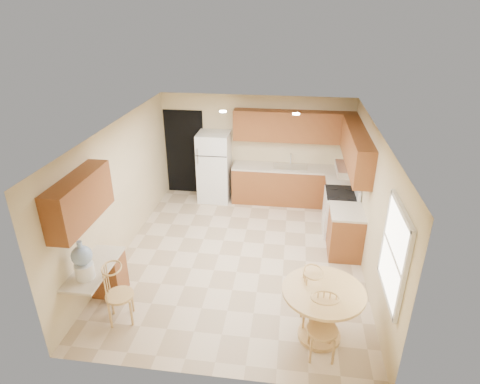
# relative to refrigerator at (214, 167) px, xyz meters

# --- Properties ---
(floor) EXTENTS (5.50, 5.50, 0.00)m
(floor) POSITION_rel_refrigerator_xyz_m (0.95, -2.40, -0.84)
(floor) COLOR beige
(floor) RESTS_ON ground
(ceiling) EXTENTS (4.50, 5.50, 0.02)m
(ceiling) POSITION_rel_refrigerator_xyz_m (0.95, -2.40, 1.66)
(ceiling) COLOR white
(ceiling) RESTS_ON wall_back
(wall_back) EXTENTS (4.50, 0.02, 2.50)m
(wall_back) POSITION_rel_refrigerator_xyz_m (0.95, 0.35, 0.41)
(wall_back) COLOR beige
(wall_back) RESTS_ON floor
(wall_front) EXTENTS (4.50, 0.02, 2.50)m
(wall_front) POSITION_rel_refrigerator_xyz_m (0.95, -5.15, 0.41)
(wall_front) COLOR beige
(wall_front) RESTS_ON floor
(wall_left) EXTENTS (0.02, 5.50, 2.50)m
(wall_left) POSITION_rel_refrigerator_xyz_m (-1.30, -2.40, 0.41)
(wall_left) COLOR beige
(wall_left) RESTS_ON floor
(wall_right) EXTENTS (0.02, 5.50, 2.50)m
(wall_right) POSITION_rel_refrigerator_xyz_m (3.20, -2.40, 0.41)
(wall_right) COLOR beige
(wall_right) RESTS_ON floor
(doorway) EXTENTS (0.90, 0.02, 2.10)m
(doorway) POSITION_rel_refrigerator_xyz_m (-0.80, 0.34, 0.21)
(doorway) COLOR black
(doorway) RESTS_ON floor
(base_cab_back) EXTENTS (2.75, 0.60, 0.87)m
(base_cab_back) POSITION_rel_refrigerator_xyz_m (1.83, 0.05, -0.40)
(base_cab_back) COLOR brown
(base_cab_back) RESTS_ON floor
(counter_back) EXTENTS (2.75, 0.63, 0.04)m
(counter_back) POSITION_rel_refrigerator_xyz_m (1.83, 0.05, 0.05)
(counter_back) COLOR beige
(counter_back) RESTS_ON base_cab_back
(base_cab_right_a) EXTENTS (0.60, 0.59, 0.87)m
(base_cab_right_a) POSITION_rel_refrigerator_xyz_m (2.90, -0.54, -0.40)
(base_cab_right_a) COLOR brown
(base_cab_right_a) RESTS_ON floor
(counter_right_a) EXTENTS (0.63, 0.59, 0.04)m
(counter_right_a) POSITION_rel_refrigerator_xyz_m (2.90, -0.54, 0.05)
(counter_right_a) COLOR beige
(counter_right_a) RESTS_ON base_cab_right_a
(base_cab_right_b) EXTENTS (0.60, 0.80, 0.87)m
(base_cab_right_b) POSITION_rel_refrigerator_xyz_m (2.90, -2.00, -0.40)
(base_cab_right_b) COLOR brown
(base_cab_right_b) RESTS_ON floor
(counter_right_b) EXTENTS (0.63, 0.80, 0.04)m
(counter_right_b) POSITION_rel_refrigerator_xyz_m (2.90, -2.00, 0.05)
(counter_right_b) COLOR beige
(counter_right_b) RESTS_ON base_cab_right_b
(upper_cab_back) EXTENTS (2.75, 0.33, 0.70)m
(upper_cab_back) POSITION_rel_refrigerator_xyz_m (1.83, 0.19, 1.01)
(upper_cab_back) COLOR brown
(upper_cab_back) RESTS_ON wall_back
(upper_cab_right) EXTENTS (0.33, 2.42, 0.70)m
(upper_cab_right) POSITION_rel_refrigerator_xyz_m (3.04, -1.19, 1.01)
(upper_cab_right) COLOR brown
(upper_cab_right) RESTS_ON wall_right
(upper_cab_left) EXTENTS (0.33, 1.40, 0.70)m
(upper_cab_left) POSITION_rel_refrigerator_xyz_m (-1.13, -4.00, 1.01)
(upper_cab_left) COLOR brown
(upper_cab_left) RESTS_ON wall_left
(sink) EXTENTS (0.78, 0.44, 0.01)m
(sink) POSITION_rel_refrigerator_xyz_m (1.80, 0.05, 0.07)
(sink) COLOR silver
(sink) RESTS_ON counter_back
(range_hood) EXTENTS (0.50, 0.76, 0.14)m
(range_hood) POSITION_rel_refrigerator_xyz_m (2.95, -1.22, 0.58)
(range_hood) COLOR silver
(range_hood) RESTS_ON upper_cab_right
(desk_pedestal) EXTENTS (0.48, 0.42, 0.72)m
(desk_pedestal) POSITION_rel_refrigerator_xyz_m (-1.05, -3.72, -0.48)
(desk_pedestal) COLOR brown
(desk_pedestal) RESTS_ON floor
(desk_top) EXTENTS (0.50, 1.20, 0.04)m
(desk_top) POSITION_rel_refrigerator_xyz_m (-1.05, -4.10, -0.09)
(desk_top) COLOR beige
(desk_top) RESTS_ON desk_pedestal
(window) EXTENTS (0.06, 1.12, 1.30)m
(window) POSITION_rel_refrigerator_xyz_m (3.18, -4.25, 0.66)
(window) COLOR white
(window) RESTS_ON wall_right
(can_light_a) EXTENTS (0.14, 0.14, 0.02)m
(can_light_a) POSITION_rel_refrigerator_xyz_m (0.45, -1.20, 1.65)
(can_light_a) COLOR white
(can_light_a) RESTS_ON ceiling
(can_light_b) EXTENTS (0.14, 0.14, 0.02)m
(can_light_b) POSITION_rel_refrigerator_xyz_m (1.85, -1.20, 1.65)
(can_light_b) COLOR white
(can_light_b) RESTS_ON ceiling
(refrigerator) EXTENTS (0.74, 0.72, 1.68)m
(refrigerator) POSITION_rel_refrigerator_xyz_m (0.00, 0.00, 0.00)
(refrigerator) COLOR white
(refrigerator) RESTS_ON floor
(stove) EXTENTS (0.65, 0.76, 1.09)m
(stove) POSITION_rel_refrigerator_xyz_m (2.88, -1.22, -0.37)
(stove) COLOR white
(stove) RESTS_ON floor
(dining_table) EXTENTS (1.14, 1.14, 0.84)m
(dining_table) POSITION_rel_refrigerator_xyz_m (2.35, -4.27, -0.29)
(dining_table) COLOR tan
(dining_table) RESTS_ON floor
(chair_table_a) EXTENTS (0.42, 0.54, 0.95)m
(chair_table_a) POSITION_rel_refrigerator_xyz_m (2.26, -4.11, -0.26)
(chair_table_a) COLOR tan
(chair_table_a) RESTS_ON floor
(chair_table_b) EXTENTS (0.42, 0.42, 0.94)m
(chair_table_b) POSITION_rel_refrigerator_xyz_m (2.35, -4.69, -0.26)
(chair_table_b) COLOR tan
(chair_table_b) RESTS_ON floor
(chair_desk) EXTENTS (0.42, 0.55, 0.95)m
(chair_desk) POSITION_rel_refrigerator_xyz_m (-0.60, -4.40, -0.26)
(chair_desk) COLOR tan
(chair_desk) RESTS_ON floor
(water_crock) EXTENTS (0.29, 0.29, 0.61)m
(water_crock) POSITION_rel_refrigerator_xyz_m (-1.05, -4.35, 0.21)
(water_crock) COLOR white
(water_crock) RESTS_ON desk_top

